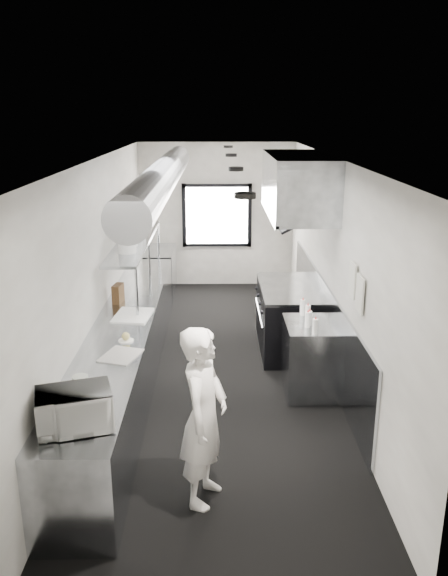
{
  "coord_description": "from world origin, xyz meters",
  "views": [
    {
      "loc": [
        -0.01,
        -7.19,
        3.36
      ],
      "look_at": [
        0.08,
        -0.2,
        1.2
      ],
      "focal_mm": 35.9,
      "sensor_mm": 36.0,
      "label": 1
    }
  ],
  "objects_px": {
    "far_work_table": "(156,273)",
    "deli_tub_b": "(80,381)",
    "bottle_station": "(311,358)",
    "knife_block": "(118,293)",
    "pass_shelf": "(135,242)",
    "range": "(288,318)",
    "squeeze_bottle_e": "(303,307)",
    "microwave": "(74,409)",
    "deli_tub_a": "(74,389)",
    "exhaust_hood": "(297,185)",
    "squeeze_bottle_c": "(309,318)",
    "plate_stack_b": "(129,235)",
    "squeeze_bottle_b": "(308,320)",
    "small_plate": "(126,341)",
    "cutting_board": "(133,315)",
    "squeeze_bottle_a": "(315,327)",
    "plate_stack_a": "(127,242)",
    "prep_counter": "(126,353)",
    "line_cook": "(204,416)",
    "squeeze_bottle_d": "(308,313)",
    "plate_stack_d": "(138,220)",
    "plate_stack_c": "(134,225)"
  },
  "relations": [
    {
      "from": "deli_tub_b",
      "to": "plate_stack_d",
      "type": "bearing_deg",
      "value": 89.16
    },
    {
      "from": "cutting_board",
      "to": "range",
      "type": "bearing_deg",
      "value": 27.48
    },
    {
      "from": "microwave",
      "to": "plate_stack_d",
      "type": "bearing_deg",
      "value": 73.98
    },
    {
      "from": "knife_block",
      "to": "microwave",
      "type": "bearing_deg",
      "value": -77.46
    },
    {
      "from": "bottle_station",
      "to": "small_plate",
      "type": "height_order",
      "value": "small_plate"
    },
    {
      "from": "exhaust_hood",
      "to": "plate_stack_d",
      "type": "relative_size",
      "value": 6.15
    },
    {
      "from": "line_cook",
      "to": "plate_stack_a",
      "type": "xyz_separation_m",
      "value": [
        -1.06,
        2.96,
        0.89
      ]
    },
    {
      "from": "bottle_station",
      "to": "line_cook",
      "type": "relative_size",
      "value": 0.55
    },
    {
      "from": "pass_shelf",
      "to": "range",
      "type": "xyz_separation_m",
      "value": [
        2.23,
        -0.3,
        -1.07
      ]
    },
    {
      "from": "bottle_station",
      "to": "knife_block",
      "type": "distance_m",
      "value": 2.68
    },
    {
      "from": "line_cook",
      "to": "squeeze_bottle_e",
      "type": "xyz_separation_m",
      "value": [
        1.19,
        2.36,
        0.18
      ]
    },
    {
      "from": "plate_stack_b",
      "to": "range",
      "type": "bearing_deg",
      "value": 1.69
    },
    {
      "from": "pass_shelf",
      "to": "bottle_station",
      "type": "height_order",
      "value": "pass_shelf"
    },
    {
      "from": "squeeze_bottle_c",
      "to": "pass_shelf",
      "type": "bearing_deg",
      "value": 142.82
    },
    {
      "from": "far_work_table",
      "to": "plate_stack_d",
      "type": "bearing_deg",
      "value": -92.62
    },
    {
      "from": "pass_shelf",
      "to": "microwave",
      "type": "bearing_deg",
      "value": -89.53
    },
    {
      "from": "exhaust_hood",
      "to": "cutting_board",
      "type": "height_order",
      "value": "exhaust_hood"
    },
    {
      "from": "plate_stack_a",
      "to": "squeeze_bottle_e",
      "type": "xyz_separation_m",
      "value": [
        2.25,
        -0.6,
        -0.71
      ]
    },
    {
      "from": "deli_tub_a",
      "to": "knife_block",
      "type": "bearing_deg",
      "value": 90.47
    },
    {
      "from": "prep_counter",
      "to": "bottle_station",
      "type": "height_order",
      "value": "same"
    },
    {
      "from": "prep_counter",
      "to": "line_cook",
      "type": "relative_size",
      "value": 3.64
    },
    {
      "from": "microwave",
      "to": "plate_stack_d",
      "type": "distance_m",
      "value": 4.68
    },
    {
      "from": "knife_block",
      "to": "squeeze_bottle_a",
      "type": "relative_size",
      "value": 1.33
    },
    {
      "from": "exhaust_hood",
      "to": "prep_counter",
      "type": "height_order",
      "value": "exhaust_hood"
    },
    {
      "from": "pass_shelf",
      "to": "range",
      "type": "bearing_deg",
      "value": -7.67
    },
    {
      "from": "plate_stack_b",
      "to": "squeeze_bottle_d",
      "type": "distance_m",
      "value": 2.72
    },
    {
      "from": "exhaust_hood",
      "to": "plate_stack_b",
      "type": "xyz_separation_m",
      "value": [
        -2.31,
        -0.07,
        -0.67
      ]
    },
    {
      "from": "bottle_station",
      "to": "deli_tub_b",
      "type": "bearing_deg",
      "value": -146.37
    },
    {
      "from": "bottle_station",
      "to": "deli_tub_b",
      "type": "xyz_separation_m",
      "value": [
        -2.43,
        -1.62,
        0.5
      ]
    },
    {
      "from": "deli_tub_a",
      "to": "squeeze_bottle_e",
      "type": "xyz_separation_m",
      "value": [
        2.38,
        2.07,
        0.05
      ]
    },
    {
      "from": "cutting_board",
      "to": "plate_stack_d",
      "type": "height_order",
      "value": "plate_stack_d"
    },
    {
      "from": "line_cook",
      "to": "pass_shelf",
      "type": "bearing_deg",
      "value": 33.11
    },
    {
      "from": "pass_shelf",
      "to": "small_plate",
      "type": "relative_size",
      "value": 17.47
    },
    {
      "from": "line_cook",
      "to": "small_plate",
      "type": "height_order",
      "value": "line_cook"
    },
    {
      "from": "squeeze_bottle_e",
      "to": "microwave",
      "type": "bearing_deg",
      "value": -129.94
    },
    {
      "from": "bottle_station",
      "to": "knife_block",
      "type": "relative_size",
      "value": 3.63
    },
    {
      "from": "small_plate",
      "to": "squeeze_bottle_e",
      "type": "relative_size",
      "value": 0.85
    },
    {
      "from": "pass_shelf",
      "to": "bottle_station",
      "type": "relative_size",
      "value": 3.33
    },
    {
      "from": "exhaust_hood",
      "to": "squeeze_bottle_c",
      "type": "bearing_deg",
      "value": -89.86
    },
    {
      "from": "plate_stack_b",
      "to": "squeeze_bottle_b",
      "type": "height_order",
      "value": "plate_stack_b"
    },
    {
      "from": "bottle_station",
      "to": "exhaust_hood",
      "type": "bearing_deg",
      "value": 92.18
    },
    {
      "from": "deli_tub_b",
      "to": "squeeze_bottle_c",
      "type": "bearing_deg",
      "value": 33.56
    },
    {
      "from": "plate_stack_c",
      "to": "plate_stack_a",
      "type": "bearing_deg",
      "value": -88.17
    },
    {
      "from": "far_work_table",
      "to": "deli_tub_b",
      "type": "xyz_separation_m",
      "value": [
        -0.13,
        -5.52,
        0.5
      ]
    },
    {
      "from": "cutting_board",
      "to": "small_plate",
      "type": "bearing_deg",
      "value": -87.32
    },
    {
      "from": "prep_counter",
      "to": "squeeze_bottle_a",
      "type": "relative_size",
      "value": 32.08
    },
    {
      "from": "exhaust_hood",
      "to": "plate_stack_b",
      "type": "height_order",
      "value": "exhaust_hood"
    },
    {
      "from": "pass_shelf",
      "to": "small_plate",
      "type": "bearing_deg",
      "value": -85.7
    },
    {
      "from": "line_cook",
      "to": "plate_stack_c",
      "type": "distance_m",
      "value": 4.18
    },
    {
      "from": "far_work_table",
      "to": "plate_stack_a",
      "type": "bearing_deg",
      "value": -90.65
    }
  ]
}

